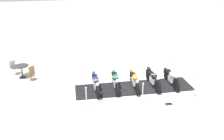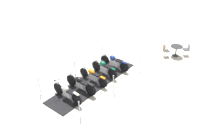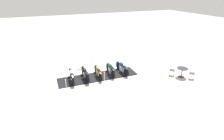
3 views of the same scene
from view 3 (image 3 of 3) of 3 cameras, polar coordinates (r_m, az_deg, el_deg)
The scene contains 17 objects.
ground_plane at distance 14.41m, azimuth -4.49°, elevation -2.20°, with size 80.00×80.00×0.00m, color beige.
display_platform at distance 14.40m, azimuth -4.49°, elevation -2.13°, with size 6.45×1.67×0.04m, color black.
motorcycle_navy at distance 14.91m, azimuth 3.23°, elevation 0.87°, with size 2.26×0.70×0.96m.
motorcycle_forest at distance 14.51m, azimuth -0.58°, elevation 0.41°, with size 2.11×0.67×1.01m.
motorcycle_copper at distance 14.23m, azimuth -4.59°, elevation -0.38°, with size 2.27×0.71×0.93m.
motorcycle_black at distance 13.99m, azimuth -8.75°, elevation -1.02°, with size 2.27×0.73×1.03m.
motorcycle_cream at distance 13.83m, azimuth -13.03°, elevation -1.65°, with size 2.24×0.78×1.03m.
stanchion_right_mid at distance 15.64m, azimuth -6.23°, elevation 1.31°, with size 0.35×0.35×1.08m.
stanchion_left_front at distance 13.94m, azimuth 8.24°, elevation -1.77°, with size 0.30×0.30×1.01m.
stanchion_left_mid at distance 12.89m, azimuth -2.48°, elevation -3.52°, with size 0.29×0.29×1.15m.
stanchion_left_rear at distance 12.45m, azimuth -14.54°, elevation -5.94°, with size 0.35×0.35×1.06m.
stanchion_right_rear at distance 15.23m, azimuth -16.21°, elevation -0.09°, with size 0.33×0.33×1.15m.
stanchion_right_front at distance 16.48m, azimuth 2.98°, elevation 2.77°, with size 0.33×0.33×1.10m.
info_placard at distance 15.87m, azimuth -10.83°, elevation 0.28°, with size 0.22×0.36×0.18m.
cafe_table at distance 15.17m, azimuth 21.86°, elevation -0.10°, with size 0.86×0.86×0.78m.
cafe_chair_near_table at distance 15.21m, azimuth 24.85°, elevation -0.88°, with size 0.57×0.57×0.89m.
cafe_chair_across_table at distance 15.19m, azimuth 18.75°, elevation 0.23°, with size 0.57×0.57×0.96m.
Camera 3 is at (12.27, -3.88, 6.49)m, focal length 28.13 mm.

